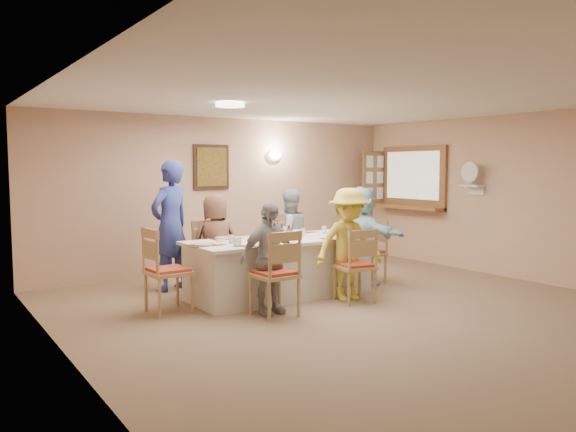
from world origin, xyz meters
TOP-DOWN VIEW (x-y plane):
  - ground at (0.00, 0.00)m, footprint 7.00×7.00m
  - room_walls at (0.00, 0.00)m, footprint 7.00×7.00m
  - wall_picture at (-0.30, 3.46)m, footprint 0.62×0.05m
  - wall_sconce at (0.90, 3.44)m, footprint 0.26×0.09m
  - ceiling_light at (-1.00, 1.50)m, footprint 0.36×0.36m
  - serving_hatch at (3.21, 2.40)m, footprint 0.06×1.50m
  - hatch_sill at (3.09, 2.40)m, footprint 0.30×1.50m
  - shutter_door at (2.95, 3.16)m, footprint 0.55×0.04m
  - fan_shelf at (3.13, 1.05)m, footprint 0.22×0.36m
  - desk_fan at (3.10, 1.05)m, footprint 0.30×0.30m
  - dining_table at (-0.35, 1.36)m, footprint 2.47×1.04m
  - chair_back_left at (-0.95, 2.16)m, footprint 0.49×0.49m
  - chair_back_right at (0.25, 2.16)m, footprint 0.51×0.51m
  - chair_front_left at (-0.95, 0.56)m, footprint 0.48×0.48m
  - chair_front_right at (0.25, 0.56)m, footprint 0.53×0.53m
  - chair_left_end at (-1.90, 1.36)m, footprint 0.50×0.50m
  - chair_right_end at (1.20, 1.36)m, footprint 0.52×0.52m
  - diner_back_left at (-0.95, 2.04)m, footprint 0.79×0.64m
  - diner_back_right at (0.25, 2.04)m, footprint 0.72×0.59m
  - diner_front_left at (-0.95, 0.68)m, footprint 0.81×0.42m
  - diner_front_right at (0.25, 0.68)m, footprint 1.12×0.87m
  - diner_right_end at (1.07, 1.36)m, footprint 1.39×0.63m
  - caregiver at (-1.40, 2.51)m, footprint 0.96×0.90m
  - placemat_fl at (-0.95, 0.94)m, footprint 0.37×0.27m
  - plate_fl at (-0.95, 0.94)m, footprint 0.26×0.26m
  - napkin_fl at (-0.77, 0.89)m, footprint 0.13×0.13m
  - placemat_fr at (0.25, 0.94)m, footprint 0.34×0.26m
  - plate_fr at (0.25, 0.94)m, footprint 0.25×0.25m
  - napkin_fr at (0.43, 0.89)m, footprint 0.14×0.14m
  - placemat_bl at (-0.95, 1.78)m, footprint 0.37×0.27m
  - plate_bl at (-0.95, 1.78)m, footprint 0.25×0.25m
  - napkin_bl at (-0.77, 1.73)m, footprint 0.13×0.13m
  - placemat_br at (0.25, 1.78)m, footprint 0.35×0.26m
  - plate_br at (0.25, 1.78)m, footprint 0.22×0.22m
  - napkin_br at (0.43, 1.73)m, footprint 0.14×0.14m
  - placemat_le at (-1.45, 1.36)m, footprint 0.37×0.28m
  - plate_le at (-1.45, 1.36)m, footprint 0.24×0.24m
  - napkin_le at (-1.27, 1.31)m, footprint 0.15×0.15m
  - placemat_re at (0.77, 1.36)m, footprint 0.35×0.26m
  - plate_re at (0.77, 1.36)m, footprint 0.23×0.23m
  - napkin_re at (0.95, 1.31)m, footprint 0.14×0.14m
  - teacup_a at (-1.17, 1.05)m, footprint 0.16×0.16m
  - teacup_b at (0.05, 1.87)m, footprint 0.11×0.11m
  - bowl_a at (-0.57, 1.12)m, footprint 0.25×0.25m
  - bowl_b at (0.03, 1.58)m, footprint 0.33×0.33m
  - condiment_ketchup at (-0.38, 1.39)m, footprint 0.10×0.11m
  - condiment_brown at (-0.26, 1.46)m, footprint 0.10×0.10m
  - condiment_malt at (-0.21, 1.37)m, footprint 0.22×0.22m
  - drinking_glass at (-0.50, 1.41)m, footprint 0.06×0.06m

SIDE VIEW (x-z plane):
  - ground at x=0.00m, z-range 0.00..0.00m
  - dining_table at x=-0.35m, z-range 0.00..0.76m
  - chair_right_end at x=1.20m, z-range 0.00..0.93m
  - chair_front_right at x=0.25m, z-range 0.00..0.94m
  - chair_back_left at x=-0.95m, z-range 0.00..0.97m
  - chair_front_left at x=-0.95m, z-range 0.00..1.00m
  - chair_back_right at x=0.25m, z-range 0.00..1.00m
  - chair_left_end at x=-1.90m, z-range 0.00..1.01m
  - diner_front_left at x=-0.95m, z-range 0.00..1.31m
  - diner_back_left at x=-0.95m, z-range 0.00..1.34m
  - diner_back_right at x=0.25m, z-range 0.00..1.38m
  - diner_right_end at x=1.07m, z-range 0.00..1.42m
  - diner_front_right at x=0.25m, z-range 0.00..1.44m
  - placemat_fl at x=-0.95m, z-range 0.76..0.77m
  - placemat_fr at x=0.25m, z-range 0.76..0.77m
  - placemat_bl at x=-0.95m, z-range 0.76..0.77m
  - placemat_br at x=0.25m, z-range 0.76..0.77m
  - placemat_le at x=-1.45m, z-range 0.76..0.77m
  - placemat_re at x=0.77m, z-range 0.76..0.77m
  - napkin_fl at x=-0.77m, z-range 0.77..0.77m
  - napkin_fr at x=0.43m, z-range 0.77..0.77m
  - napkin_bl at x=-0.77m, z-range 0.77..0.77m
  - napkin_br at x=0.43m, z-range 0.77..0.77m
  - napkin_le at x=-1.27m, z-range 0.77..0.77m
  - napkin_re at x=0.95m, z-range 0.77..0.77m
  - plate_fl at x=-0.95m, z-range 0.77..0.78m
  - plate_fr at x=0.25m, z-range 0.77..0.78m
  - plate_bl at x=-0.95m, z-range 0.77..0.78m
  - plate_br at x=0.25m, z-range 0.77..0.78m
  - plate_le at x=-1.45m, z-range 0.77..0.78m
  - plate_re at x=0.77m, z-range 0.77..0.78m
  - bowl_a at x=-0.57m, z-range 0.76..0.81m
  - bowl_b at x=0.03m, z-range 0.76..0.83m
  - teacup_b at x=0.05m, z-range 0.76..0.85m
  - teacup_a at x=-1.17m, z-range 0.76..0.85m
  - drinking_glass at x=-0.50m, z-range 0.77..0.86m
  - condiment_malt at x=-0.21m, z-range 0.76..0.93m
  - condiment_brown at x=-0.26m, z-range 0.76..0.95m
  - condiment_ketchup at x=-0.38m, z-range 0.76..1.01m
  - caregiver at x=-1.40m, z-range 0.00..1.79m
  - hatch_sill at x=3.09m, z-range 0.95..1.00m
  - fan_shelf at x=3.13m, z-range 1.39..1.41m
  - serving_hatch at x=3.21m, z-range 0.92..2.08m
  - shutter_door at x=2.95m, z-range 1.00..2.00m
  - room_walls at x=0.00m, z-range -1.99..5.01m
  - desk_fan at x=3.10m, z-range 1.41..1.69m
  - wall_picture at x=-0.30m, z-range 1.34..2.06m
  - wall_sconce at x=0.90m, z-range 1.81..1.99m
  - ceiling_light at x=-1.00m, z-range 2.45..2.50m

